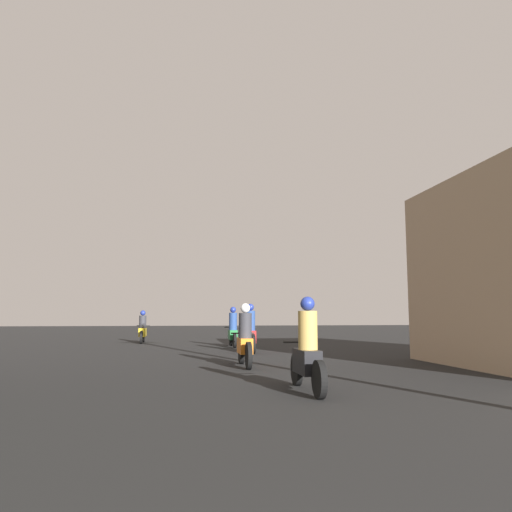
% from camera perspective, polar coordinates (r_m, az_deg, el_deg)
% --- Properties ---
extents(motorcycle_black, '(0.60, 2.07, 1.57)m').
position_cam_1_polar(motorcycle_black, '(8.52, 5.87, -11.03)').
color(motorcycle_black, black).
rests_on(motorcycle_black, ground_plane).
extents(motorcycle_orange, '(0.60, 2.05, 1.55)m').
position_cam_1_polar(motorcycle_orange, '(12.53, -1.28, -9.71)').
color(motorcycle_orange, black).
rests_on(motorcycle_orange, ground_plane).
extents(motorcycle_red, '(0.60, 2.03, 1.65)m').
position_cam_1_polar(motorcycle_red, '(17.23, -0.68, -8.79)').
color(motorcycle_red, black).
rests_on(motorcycle_red, ground_plane).
extents(motorcycle_green, '(0.60, 2.04, 1.59)m').
position_cam_1_polar(motorcycle_green, '(20.26, -2.67, -8.54)').
color(motorcycle_green, black).
rests_on(motorcycle_green, ground_plane).
extents(motorcycle_yellow, '(0.60, 1.91, 1.48)m').
position_cam_1_polar(motorcycle_yellow, '(23.55, -12.84, -8.23)').
color(motorcycle_yellow, black).
rests_on(motorcycle_yellow, ground_plane).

